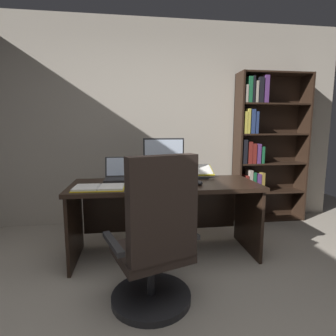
{
  "coord_description": "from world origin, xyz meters",
  "views": [
    {
      "loc": [
        -0.3,
        -1.26,
        1.28
      ],
      "look_at": [
        0.04,
        1.23,
        0.91
      ],
      "focal_mm": 28.21,
      "sensor_mm": 36.0,
      "label": 1
    }
  ],
  "objects_px": {
    "desk": "(164,201)",
    "office_chair": "(156,245)",
    "notepad": "(138,183)",
    "pen": "(140,182)",
    "laptop": "(119,175)",
    "keyboard": "(168,184)",
    "bookshelf": "(262,149)",
    "monitor": "(164,159)",
    "reading_stand_with_book": "(199,171)",
    "open_binder": "(99,188)",
    "computer_mouse": "(199,183)"
  },
  "relations": [
    {
      "from": "office_chair",
      "to": "reading_stand_with_book",
      "type": "xyz_separation_m",
      "value": [
        0.58,
        1.09,
        0.34
      ]
    },
    {
      "from": "bookshelf",
      "to": "notepad",
      "type": "relative_size",
      "value": 9.61
    },
    {
      "from": "reading_stand_with_book",
      "to": "notepad",
      "type": "relative_size",
      "value": 1.44
    },
    {
      "from": "pen",
      "to": "keyboard",
      "type": "bearing_deg",
      "value": -25.87
    },
    {
      "from": "monitor",
      "to": "notepad",
      "type": "distance_m",
      "value": 0.41
    },
    {
      "from": "desk",
      "to": "keyboard",
      "type": "bearing_deg",
      "value": -85.76
    },
    {
      "from": "keyboard",
      "to": "notepad",
      "type": "relative_size",
      "value": 2.0
    },
    {
      "from": "office_chair",
      "to": "keyboard",
      "type": "height_order",
      "value": "office_chair"
    },
    {
      "from": "computer_mouse",
      "to": "notepad",
      "type": "distance_m",
      "value": 0.59
    },
    {
      "from": "keyboard",
      "to": "monitor",
      "type": "bearing_deg",
      "value": 90.0
    },
    {
      "from": "monitor",
      "to": "computer_mouse",
      "type": "distance_m",
      "value": 0.5
    },
    {
      "from": "office_chair",
      "to": "monitor",
      "type": "relative_size",
      "value": 2.57
    },
    {
      "from": "open_binder",
      "to": "pen",
      "type": "bearing_deg",
      "value": 27.42
    },
    {
      "from": "monitor",
      "to": "reading_stand_with_book",
      "type": "xyz_separation_m",
      "value": [
        0.41,
        0.07,
        -0.15
      ]
    },
    {
      "from": "keyboard",
      "to": "computer_mouse",
      "type": "bearing_deg",
      "value": 0.0
    },
    {
      "from": "desk",
      "to": "pen",
      "type": "bearing_deg",
      "value": -162.93
    },
    {
      "from": "laptop",
      "to": "pen",
      "type": "xyz_separation_m",
      "value": [
        0.21,
        -0.22,
        -0.04
      ]
    },
    {
      "from": "reading_stand_with_book",
      "to": "pen",
      "type": "height_order",
      "value": "reading_stand_with_book"
    },
    {
      "from": "desk",
      "to": "computer_mouse",
      "type": "distance_m",
      "value": 0.43
    },
    {
      "from": "notepad",
      "to": "pen",
      "type": "relative_size",
      "value": 1.5
    },
    {
      "from": "laptop",
      "to": "notepad",
      "type": "relative_size",
      "value": 1.45
    },
    {
      "from": "open_binder",
      "to": "pen",
      "type": "relative_size",
      "value": 3.28
    },
    {
      "from": "notepad",
      "to": "pen",
      "type": "distance_m",
      "value": 0.02
    },
    {
      "from": "computer_mouse",
      "to": "monitor",
      "type": "bearing_deg",
      "value": 130.99
    },
    {
      "from": "laptop",
      "to": "computer_mouse",
      "type": "height_order",
      "value": "laptop"
    },
    {
      "from": "desk",
      "to": "office_chair",
      "type": "bearing_deg",
      "value": -100.45
    },
    {
      "from": "open_binder",
      "to": "office_chair",
      "type": "bearing_deg",
      "value": -51.85
    },
    {
      "from": "bookshelf",
      "to": "open_binder",
      "type": "relative_size",
      "value": 4.39
    },
    {
      "from": "reading_stand_with_book",
      "to": "bookshelf",
      "type": "bearing_deg",
      "value": 30.16
    },
    {
      "from": "computer_mouse",
      "to": "notepad",
      "type": "bearing_deg",
      "value": 167.78
    },
    {
      "from": "monitor",
      "to": "reading_stand_with_book",
      "type": "relative_size",
      "value": 1.43
    },
    {
      "from": "keyboard",
      "to": "pen",
      "type": "xyz_separation_m",
      "value": [
        -0.26,
        0.13,
        0.0
      ]
    },
    {
      "from": "notepad",
      "to": "office_chair",
      "type": "bearing_deg",
      "value": -82.76
    },
    {
      "from": "keyboard",
      "to": "computer_mouse",
      "type": "distance_m",
      "value": 0.3
    },
    {
      "from": "office_chair",
      "to": "reading_stand_with_book",
      "type": "relative_size",
      "value": 3.69
    },
    {
      "from": "monitor",
      "to": "notepad",
      "type": "bearing_deg",
      "value": -141.7
    },
    {
      "from": "pen",
      "to": "computer_mouse",
      "type": "bearing_deg",
      "value": -12.65
    },
    {
      "from": "laptop",
      "to": "notepad",
      "type": "bearing_deg",
      "value": -49.62
    },
    {
      "from": "office_chair",
      "to": "notepad",
      "type": "distance_m",
      "value": 0.86
    },
    {
      "from": "laptop",
      "to": "computer_mouse",
      "type": "distance_m",
      "value": 0.84
    },
    {
      "from": "office_chair",
      "to": "laptop",
      "type": "bearing_deg",
      "value": 86.3
    },
    {
      "from": "monitor",
      "to": "computer_mouse",
      "type": "bearing_deg",
      "value": -49.01
    },
    {
      "from": "bookshelf",
      "to": "office_chair",
      "type": "height_order",
      "value": "bookshelf"
    },
    {
      "from": "desk",
      "to": "monitor",
      "type": "relative_size",
      "value": 4.22
    },
    {
      "from": "bookshelf",
      "to": "keyboard",
      "type": "distance_m",
      "value": 1.78
    },
    {
      "from": "desk",
      "to": "reading_stand_with_book",
      "type": "distance_m",
      "value": 0.54
    },
    {
      "from": "office_chair",
      "to": "bookshelf",
      "type": "bearing_deg",
      "value": 26.66
    },
    {
      "from": "desk",
      "to": "office_chair",
      "type": "height_order",
      "value": "office_chair"
    },
    {
      "from": "open_binder",
      "to": "pen",
      "type": "height_order",
      "value": "open_binder"
    },
    {
      "from": "computer_mouse",
      "to": "pen",
      "type": "relative_size",
      "value": 0.74
    }
  ]
}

